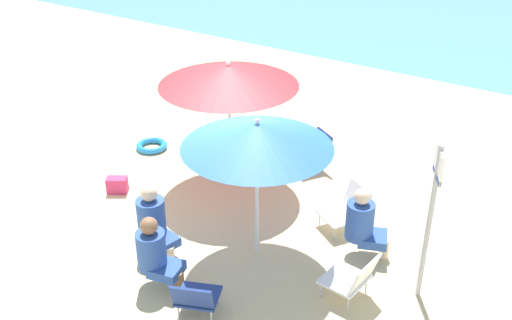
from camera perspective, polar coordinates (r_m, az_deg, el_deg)
ground_plane at (r=9.02m, az=-3.47°, el=-3.91°), size 40.00×40.00×0.00m
umbrella_red at (r=8.81m, az=-2.58°, el=7.92°), size 2.04×2.04×1.95m
umbrella_blue at (r=7.11m, az=0.11°, el=2.31°), size 1.82×1.82×1.91m
beach_chair_a at (r=7.20m, az=9.03°, el=-10.75°), size 0.60×0.56×0.62m
beach_chair_b at (r=9.79m, az=5.42°, el=0.95°), size 0.68×0.70×0.60m
beach_chair_c at (r=6.92m, az=-5.64°, el=-12.61°), size 0.62×0.64×0.57m
beach_chair_d at (r=8.41m, az=8.50°, el=-4.46°), size 0.73×0.75×0.61m
person_a at (r=7.80m, az=9.96°, el=-5.77°), size 0.58×0.47×0.97m
person_b at (r=7.30m, az=-9.39°, el=-8.49°), size 0.57×0.42×0.95m
person_c at (r=7.84m, az=-9.54°, el=-5.61°), size 0.57×0.44×0.98m
warning_sign at (r=6.90m, az=16.09°, el=-4.04°), size 0.21×0.37×1.97m
swim_ring at (r=10.61m, az=-9.69°, el=1.31°), size 0.53×0.53×0.11m
beach_bag at (r=9.41m, az=-12.81°, el=-2.29°), size 0.35×0.31×0.24m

